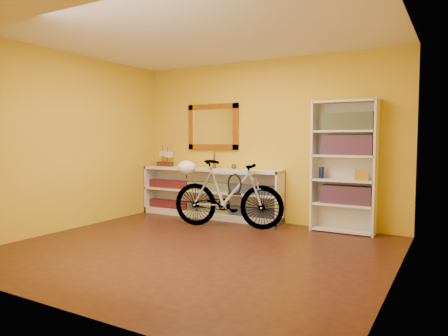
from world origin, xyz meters
The scene contains 24 objects.
floor centered at (0.00, 0.00, -0.01)m, with size 4.50×4.00×0.01m, color #33160E.
ceiling centered at (0.00, 0.00, 2.60)m, with size 4.50×4.00×0.01m, color silver.
back_wall centered at (0.00, 2.00, 1.30)m, with size 4.50×0.01×2.60m, color gold.
left_wall centered at (-2.25, 0.00, 1.30)m, with size 0.01×4.00×2.60m, color gold.
right_wall centered at (2.25, 0.00, 1.30)m, with size 0.01×4.00×2.60m, color gold.
gilt_mirror centered at (-0.95, 1.97, 1.55)m, with size 0.98×0.06×0.78m, color #93581A.
wall_socket centered at (0.90, 1.99, 0.25)m, with size 0.09×0.01×0.09m, color silver.
console_unit centered at (-0.92, 1.81, 0.42)m, with size 2.60×0.35×0.85m, color silver, non-canonical shape.
cd_row_lower centered at (-0.92, 1.79, 0.17)m, with size 2.50×0.13×0.14m, color black.
cd_row_upper centered at (-0.92, 1.79, 0.54)m, with size 2.50×0.13×0.14m, color navy.
model_ship centered at (-1.88, 1.81, 1.04)m, with size 0.32×0.12×0.38m, color #3F1C11, non-canonical shape.
toy_car centered at (-1.35, 1.81, 0.85)m, with size 0.00×0.00×0.00m, color black.
bronze_ornament centered at (-0.83, 1.81, 1.04)m, with size 0.07×0.07×0.38m, color brown.
decorative_orb centered at (-0.45, 1.81, 0.89)m, with size 0.09×0.09×0.09m, color brown.
bookcase centered at (1.32, 1.84, 0.95)m, with size 0.90×0.30×1.90m, color silver, non-canonical shape.
book_row_a centered at (1.37, 1.84, 0.55)m, with size 0.70×0.22×0.26m, color maroon.
book_row_b centered at (1.37, 1.84, 1.25)m, with size 0.70×0.22×0.28m, color maroon.
book_row_c centered at (1.37, 1.84, 1.59)m, with size 0.70×0.22×0.25m, color #174952.
travel_mug centered at (1.01, 1.82, 0.85)m, with size 0.07×0.07×0.17m, color navy.
red_tin centered at (1.12, 1.87, 1.55)m, with size 0.13×0.13×0.17m, color maroon.
yellow_bag centered at (1.57, 1.80, 0.83)m, with size 0.17×0.12×0.14m, color gold.
bicycle centered at (-0.26, 1.27, 0.51)m, with size 1.74×0.45×1.02m, color silver.
helmet centered at (-0.91, 1.12, 0.90)m, with size 0.29×0.28×0.22m, color white.
u_lock centered at (-0.16, 1.30, 0.67)m, with size 0.24×0.24×0.03m, color black.
Camera 1 is at (2.75, -4.09, 1.34)m, focal length 32.94 mm.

